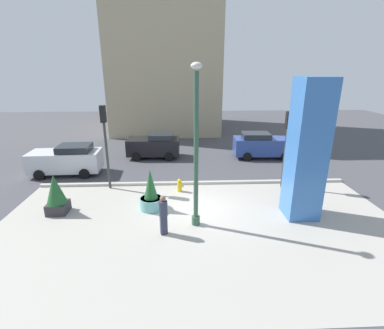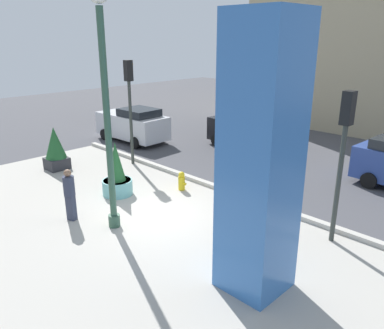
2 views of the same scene
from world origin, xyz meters
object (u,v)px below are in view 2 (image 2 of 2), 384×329
(art_pillar_blue, at_px, (260,162))
(fire_hydrant, at_px, (182,181))
(potted_plant_near_right, at_px, (55,148))
(car_far_lane, at_px, (247,130))
(pedestrian_on_sidewalk, at_px, (70,192))
(traffic_light_corner, at_px, (130,96))
(car_curb_east, at_px, (133,124))
(lamp_post, at_px, (107,123))
(traffic_light_far_side, at_px, (344,143))
(potted_plant_by_pillar, at_px, (117,175))

(art_pillar_blue, relative_size, fire_hydrant, 8.35)
(potted_plant_near_right, xyz_separation_m, car_far_lane, (3.90, 8.81, -0.01))
(art_pillar_blue, relative_size, potted_plant_near_right, 3.24)
(fire_hydrant, height_order, pedestrian_on_sidewalk, pedestrian_on_sidewalk)
(potted_plant_near_right, relative_size, traffic_light_corner, 0.41)
(traffic_light_corner, distance_m, car_curb_east, 4.67)
(lamp_post, xyz_separation_m, art_pillar_blue, (4.91, 0.65, -0.19))
(art_pillar_blue, bearing_deg, lamp_post, -172.48)
(potted_plant_near_right, height_order, car_far_lane, potted_plant_near_right)
(traffic_light_corner, relative_size, pedestrian_on_sidewalk, 2.71)
(lamp_post, relative_size, fire_hydrant, 9.07)
(traffic_light_corner, height_order, car_curb_east, traffic_light_corner)
(art_pillar_blue, relative_size, car_far_lane, 1.57)
(fire_hydrant, relative_size, traffic_light_far_side, 0.17)
(traffic_light_corner, bearing_deg, lamp_post, -42.01)
(car_far_lane, bearing_deg, traffic_light_corner, -109.54)
(car_curb_east, bearing_deg, art_pillar_blue, -25.29)
(fire_hydrant, relative_size, traffic_light_corner, 0.16)
(lamp_post, bearing_deg, car_far_lane, 104.39)
(fire_hydrant, distance_m, pedestrian_on_sidewalk, 4.40)
(fire_hydrant, relative_size, pedestrian_on_sidewalk, 0.43)
(lamp_post, xyz_separation_m, pedestrian_on_sidewalk, (-1.37, -0.71, -2.34))
(potted_plant_by_pillar, height_order, traffic_light_far_side, traffic_light_far_side)
(pedestrian_on_sidewalk, bearing_deg, car_far_lane, 96.49)
(lamp_post, relative_size, pedestrian_on_sidewalk, 3.90)
(fire_hydrant, relative_size, car_far_lane, 0.19)
(traffic_light_far_side, distance_m, car_far_lane, 10.20)
(lamp_post, relative_size, traffic_light_corner, 1.44)
(art_pillar_blue, distance_m, potted_plant_near_right, 11.64)
(potted_plant_by_pillar, distance_m, traffic_light_far_side, 8.05)
(lamp_post, relative_size, potted_plant_near_right, 3.52)
(traffic_light_corner, xyz_separation_m, pedestrian_on_sidewalk, (3.34, -4.96, -2.21))
(car_far_lane, height_order, car_curb_east, car_curb_east)
(pedestrian_on_sidewalk, bearing_deg, potted_plant_by_pillar, 107.50)
(potted_plant_by_pillar, xyz_separation_m, traffic_light_corner, (-2.62, 2.67, 2.42))
(lamp_post, relative_size, car_curb_east, 1.52)
(fire_hydrant, bearing_deg, potted_plant_by_pillar, -124.49)
(traffic_light_corner, height_order, pedestrian_on_sidewalk, traffic_light_corner)
(car_far_lane, bearing_deg, art_pillar_blue, -51.73)
(potted_plant_near_right, relative_size, fire_hydrant, 2.58)
(lamp_post, distance_m, potted_plant_by_pillar, 3.66)
(art_pillar_blue, relative_size, potted_plant_by_pillar, 3.04)
(potted_plant_near_right, bearing_deg, car_curb_east, 105.37)
(potted_plant_by_pillar, relative_size, fire_hydrant, 2.74)
(lamp_post, bearing_deg, traffic_light_far_side, 37.31)
(potted_plant_by_pillar, distance_m, pedestrian_on_sidewalk, 2.41)
(lamp_post, distance_m, car_curb_east, 10.71)
(art_pillar_blue, bearing_deg, traffic_light_corner, 159.49)
(potted_plant_by_pillar, height_order, potted_plant_near_right, potted_plant_by_pillar)
(art_pillar_blue, distance_m, traffic_light_far_side, 3.38)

